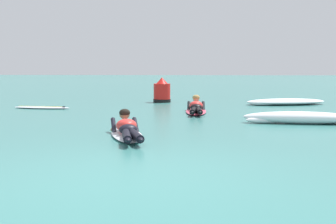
{
  "coord_description": "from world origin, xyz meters",
  "views": [
    {
      "loc": [
        0.87,
        -5.34,
        1.32
      ],
      "look_at": [
        0.03,
        5.62,
        0.22
      ],
      "focal_mm": 48.02,
      "sensor_mm": 36.0,
      "label": 1
    }
  ],
  "objects_px": {
    "surfer_far": "(196,108)",
    "drifting_surfboard": "(42,107)",
    "surfer_near": "(127,130)",
    "channel_marker_buoy": "(162,93)"
  },
  "relations": [
    {
      "from": "surfer_near",
      "to": "surfer_far",
      "type": "bearing_deg",
      "value": 75.09
    },
    {
      "from": "drifting_surfboard",
      "to": "surfer_far",
      "type": "bearing_deg",
      "value": -10.5
    },
    {
      "from": "channel_marker_buoy",
      "to": "surfer_far",
      "type": "bearing_deg",
      "value": -70.56
    },
    {
      "from": "surfer_far",
      "to": "drifting_surfboard",
      "type": "xyz_separation_m",
      "value": [
        -4.94,
        0.92,
        -0.1
      ]
    },
    {
      "from": "surfer_far",
      "to": "drifting_surfboard",
      "type": "distance_m",
      "value": 5.03
    },
    {
      "from": "drifting_surfboard",
      "to": "channel_marker_buoy",
      "type": "bearing_deg",
      "value": 38.7
    },
    {
      "from": "surfer_near",
      "to": "surfer_far",
      "type": "distance_m",
      "value": 4.85
    },
    {
      "from": "surfer_near",
      "to": "channel_marker_buoy",
      "type": "height_order",
      "value": "channel_marker_buoy"
    },
    {
      "from": "surfer_near",
      "to": "channel_marker_buoy",
      "type": "relative_size",
      "value": 2.65
    },
    {
      "from": "surfer_near",
      "to": "drifting_surfboard",
      "type": "distance_m",
      "value": 6.71
    }
  ]
}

